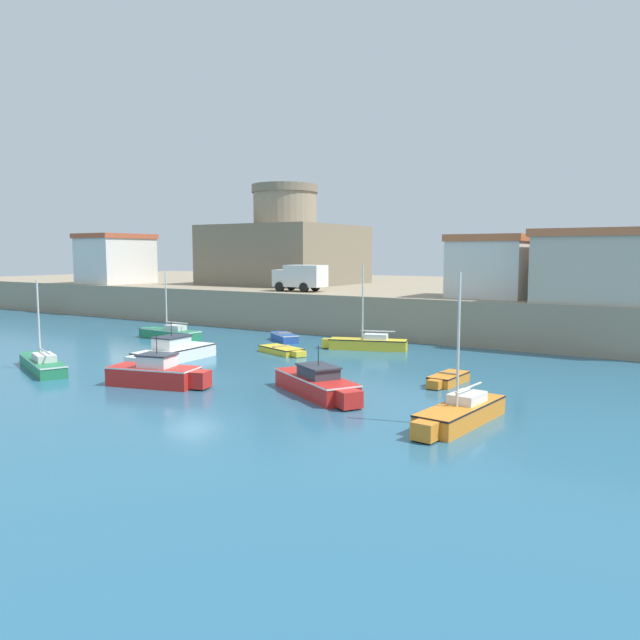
# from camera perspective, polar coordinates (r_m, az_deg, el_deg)

# --- Properties ---
(ground_plane) EXTENTS (200.00, 200.00, 0.00)m
(ground_plane) POSITION_cam_1_polar(r_m,az_deg,el_deg) (31.72, -11.55, -5.52)
(ground_plane) COLOR #28607F
(quay_seawall) EXTENTS (120.00, 40.00, 3.13)m
(quay_seawall) POSITION_cam_1_polar(r_m,az_deg,el_deg) (64.38, 12.54, 1.76)
(quay_seawall) COLOR gray
(quay_seawall) RESTS_ON ground
(motorboat_white_0) EXTENTS (2.21, 6.34, 2.40)m
(motorboat_white_0) POSITION_cam_1_polar(r_m,az_deg,el_deg) (37.70, -13.33, -2.87)
(motorboat_white_0) COLOR white
(motorboat_white_0) RESTS_ON ground
(sailboat_orange_1) EXTENTS (1.97, 5.70, 5.68)m
(sailboat_orange_1) POSITION_cam_1_polar(r_m,az_deg,el_deg) (24.00, 12.68, -8.23)
(sailboat_orange_1) COLOR orange
(sailboat_orange_1) RESTS_ON ground
(dinghy_orange_2) EXTENTS (1.30, 3.22, 0.56)m
(dinghy_orange_2) POSITION_cam_1_polar(r_m,az_deg,el_deg) (31.05, 11.58, -5.28)
(dinghy_orange_2) COLOR orange
(dinghy_orange_2) RESTS_ON ground
(motorboat_red_3) EXTENTS (5.22, 2.72, 2.46)m
(motorboat_red_3) POSITION_cam_1_polar(r_m,az_deg,el_deg) (30.97, -14.69, -4.76)
(motorboat_red_3) COLOR red
(motorboat_red_3) RESTS_ON ground
(dinghy_yellow_4) EXTENTS (3.94, 2.41, 0.48)m
(dinghy_yellow_4) POSITION_cam_1_polar(r_m,az_deg,el_deg) (39.62, -3.47, -2.75)
(dinghy_yellow_4) COLOR yellow
(dinghy_yellow_4) RESTS_ON ground
(sailboat_green_5) EXTENTS (6.49, 3.62, 4.94)m
(sailboat_green_5) POSITION_cam_1_polar(r_m,az_deg,el_deg) (37.04, -24.07, -3.62)
(sailboat_green_5) COLOR #237A4C
(sailboat_green_5) RESTS_ON ground
(dinghy_blue_6) EXTENTS (3.30, 2.71, 0.66)m
(dinghy_blue_6) POSITION_cam_1_polar(r_m,az_deg,el_deg) (45.01, -3.32, -1.56)
(dinghy_blue_6) COLOR #284C9E
(dinghy_blue_6) RESTS_ON ground
(sailboat_green_7) EXTENTS (5.74, 1.49, 4.99)m
(sailboat_green_7) POSITION_cam_1_polar(r_m,az_deg,el_deg) (47.17, -13.57, -1.18)
(sailboat_green_7) COLOR #237A4C
(sailboat_green_7) RESTS_ON ground
(motorboat_red_8) EXTENTS (5.91, 4.22, 2.26)m
(motorboat_red_8) POSITION_cam_1_polar(r_m,az_deg,el_deg) (28.08, -0.23, -5.82)
(motorboat_red_8) COLOR red
(motorboat_red_8) RESTS_ON ground
(sailboat_yellow_9) EXTENTS (5.63, 2.79, 5.55)m
(sailboat_yellow_9) POSITION_cam_1_polar(r_m,az_deg,el_deg) (41.14, 4.32, -2.11)
(sailboat_yellow_9) COLOR yellow
(sailboat_yellow_9) RESTS_ON ground
(fortress) EXTENTS (13.29, 13.29, 10.11)m
(fortress) POSITION_cam_1_polar(r_m,az_deg,el_deg) (64.89, -3.20, 6.49)
(fortress) COLOR #796C57
(fortress) RESTS_ON quay_seawall
(harbor_shed_near_wharf) EXTENTS (5.50, 5.48, 4.51)m
(harbor_shed_near_wharf) POSITION_cam_1_polar(r_m,az_deg,el_deg) (46.80, 15.39, 4.79)
(harbor_shed_near_wharf) COLOR silver
(harbor_shed_near_wharf) RESTS_ON quay_seawall
(harbor_shed_mid_row) EXTENTS (5.46, 7.06, 5.19)m
(harbor_shed_mid_row) POSITION_cam_1_polar(r_m,az_deg,el_deg) (69.66, -18.15, 5.37)
(harbor_shed_mid_row) COLOR silver
(harbor_shed_mid_row) RESTS_ON quay_seawall
(harbor_shed_far_end) EXTENTS (9.19, 7.14, 4.74)m
(harbor_shed_far_end) POSITION_cam_1_polar(r_m,az_deg,el_deg) (44.48, 25.09, 4.52)
(harbor_shed_far_end) COLOR #BCB29E
(harbor_shed_far_end) RESTS_ON quay_seawall
(truck_on_quay) EXTENTS (4.43, 2.40, 2.20)m
(truck_on_quay) POSITION_cam_1_polar(r_m,az_deg,el_deg) (52.21, -1.81, 3.97)
(truck_on_quay) COLOR silver
(truck_on_quay) RESTS_ON quay_seawall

